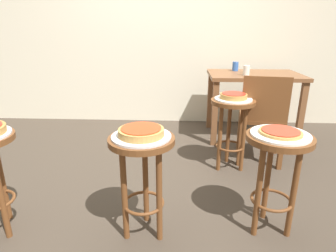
% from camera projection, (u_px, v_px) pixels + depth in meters
% --- Properties ---
extents(ground_plane, '(6.00, 6.00, 0.00)m').
position_uv_depth(ground_plane, '(145.00, 176.00, 2.51)').
color(ground_plane, '#42382D').
extents(back_wall, '(6.00, 0.10, 3.00)m').
position_uv_depth(back_wall, '(159.00, 6.00, 3.57)').
color(back_wall, beige).
rests_on(back_wall, ground_plane).
extents(stool_middle, '(0.38, 0.38, 0.65)m').
position_uv_depth(stool_middle, '(142.00, 164.00, 1.67)').
color(stool_middle, brown).
rests_on(stool_middle, ground_plane).
extents(serving_plate_middle, '(0.34, 0.34, 0.01)m').
position_uv_depth(serving_plate_middle, '(141.00, 136.00, 1.61)').
color(serving_plate_middle, silver).
rests_on(serving_plate_middle, stool_middle).
extents(pizza_middle, '(0.26, 0.26, 0.05)m').
position_uv_depth(pizza_middle, '(141.00, 132.00, 1.60)').
color(pizza_middle, tan).
rests_on(pizza_middle, serving_plate_middle).
extents(stool_leftside, '(0.38, 0.38, 0.65)m').
position_uv_depth(stool_leftside, '(277.00, 162.00, 1.70)').
color(stool_leftside, brown).
rests_on(stool_leftside, ground_plane).
extents(serving_plate_leftside, '(0.34, 0.34, 0.01)m').
position_uv_depth(serving_plate_leftside, '(280.00, 134.00, 1.64)').
color(serving_plate_leftside, white).
rests_on(serving_plate_leftside, stool_leftside).
extents(pizza_leftside, '(0.24, 0.24, 0.02)m').
position_uv_depth(pizza_leftside, '(281.00, 132.00, 1.64)').
color(pizza_leftside, tan).
rests_on(pizza_leftside, serving_plate_leftside).
extents(stool_rear, '(0.38, 0.38, 0.65)m').
position_uv_depth(stool_rear, '(232.00, 118.00, 2.51)').
color(stool_rear, brown).
rests_on(stool_rear, ground_plane).
extents(serving_plate_rear, '(0.32, 0.32, 0.01)m').
position_uv_depth(serving_plate_rear, '(233.00, 99.00, 2.46)').
color(serving_plate_rear, white).
rests_on(serving_plate_rear, stool_rear).
extents(pizza_rear, '(0.23, 0.23, 0.05)m').
position_uv_depth(pizza_rear, '(234.00, 96.00, 2.45)').
color(pizza_rear, '#B78442').
rests_on(pizza_rear, serving_plate_rear).
extents(dining_table, '(1.02, 0.70, 0.75)m').
position_uv_depth(dining_table, '(254.00, 84.00, 3.24)').
color(dining_table, brown).
rests_on(dining_table, ground_plane).
extents(cup_near_edge, '(0.07, 0.07, 0.11)m').
position_uv_depth(cup_near_edge, '(246.00, 70.00, 3.05)').
color(cup_near_edge, silver).
rests_on(cup_near_edge, dining_table).
extents(cup_far_edge, '(0.07, 0.07, 0.11)m').
position_uv_depth(cup_far_edge, '(235.00, 66.00, 3.38)').
color(cup_far_edge, '#3360B2').
rests_on(cup_far_edge, dining_table).
extents(condiment_shaker, '(0.04, 0.04, 0.09)m').
position_uv_depth(condiment_shaker, '(246.00, 69.00, 3.22)').
color(condiment_shaker, white).
rests_on(condiment_shaker, dining_table).
extents(wooden_chair, '(0.46, 0.46, 0.85)m').
position_uv_depth(wooden_chair, '(262.00, 116.00, 2.63)').
color(wooden_chair, brown).
rests_on(wooden_chair, ground_plane).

